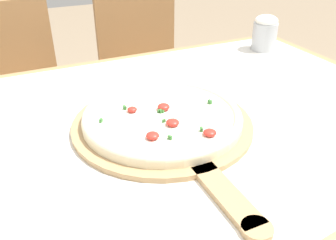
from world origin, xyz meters
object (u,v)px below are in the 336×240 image
at_px(chair_right, 143,75).
at_px(pizza, 162,116).
at_px(pizza_peel, 165,127).
at_px(flour_cup, 265,32).
at_px(chair_left, 17,97).

bearing_deg(chair_right, pizza, -105.20).
relative_size(pizza_peel, flour_cup, 4.71).
xyz_separation_m(pizza, chair_left, (-0.29, 0.86, -0.28)).
xyz_separation_m(chair_left, flour_cup, (0.83, -0.54, 0.32)).
xyz_separation_m(pizza_peel, chair_left, (-0.29, 0.88, -0.26)).
distance_m(pizza, chair_right, 0.95).
height_order(pizza, chair_left, chair_left).
bearing_deg(flour_cup, pizza, -148.62).
bearing_deg(pizza_peel, chair_right, 72.06).
height_order(pizza_peel, chair_left, chair_left).
height_order(chair_right, flour_cup, chair_right).
distance_m(chair_left, flour_cup, 1.04).
distance_m(chair_left, chair_right, 0.58).
bearing_deg(chair_left, chair_right, 0.81).
xyz_separation_m(pizza, flour_cup, (0.54, 0.33, 0.04)).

